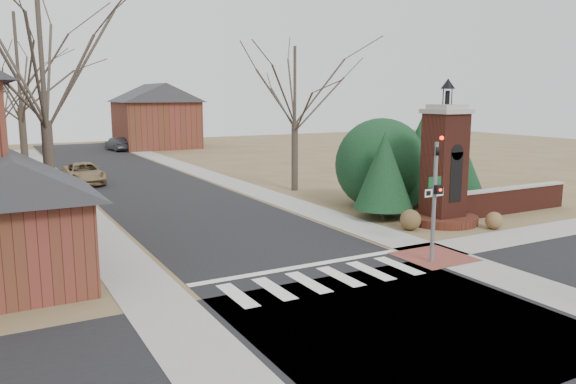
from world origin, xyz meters
TOP-DOWN VIEW (x-y plane):
  - ground at (0.00, 0.00)m, footprint 120.00×120.00m
  - main_street at (0.00, 22.00)m, footprint 8.00×70.00m
  - cross_street at (0.00, -3.00)m, footprint 120.00×8.00m
  - crosswalk_zone at (0.00, 0.80)m, footprint 8.00×2.20m
  - stop_bar at (0.00, 2.30)m, footprint 8.00×0.35m
  - sidewalk_right_main at (5.20, 22.00)m, footprint 2.00×60.00m
  - sidewalk_left at (-5.20, 22.00)m, footprint 2.00×60.00m
  - curb_apron at (4.80, 1.00)m, footprint 2.40×2.40m
  - traffic_signal_pole at (4.30, 0.57)m, footprint 0.28×0.41m
  - sign_post at (5.59, 1.99)m, footprint 0.90×0.07m
  - brick_gate_monument at (9.00, 4.99)m, footprint 3.20×3.20m
  - brick_garden_wall at (13.50, 5.00)m, footprint 7.50×0.50m
  - garage_left at (-8.52, 4.49)m, footprint 4.80×4.80m
  - house_distant_right at (7.99, 47.99)m, footprint 8.80×8.80m
  - evergreen_near at (7.20, 7.00)m, footprint 2.80×2.80m
  - evergreen_mid at (10.50, 8.20)m, footprint 3.40×3.40m
  - evergreen_far at (12.50, 7.20)m, footprint 2.40×2.40m
  - evergreen_mass at (9.00, 9.50)m, footprint 4.80×4.80m
  - bare_tree_0 at (-7.00, 9.00)m, footprint 8.05×8.05m
  - bare_tree_1 at (-7.00, 22.00)m, footprint 8.40×8.40m
  - bare_tree_2 at (-7.50, 35.00)m, footprint 7.35×7.35m
  - bare_tree_3 at (7.50, 16.00)m, footprint 7.00×7.00m
  - pickup_truck at (-3.40, 24.85)m, footprint 2.31×4.93m
  - distant_car at (3.40, 46.43)m, footprint 2.03×4.41m
  - dry_shrub_left at (6.80, 4.60)m, footprint 0.91×0.91m
  - dry_shrub_right at (10.12, 3.00)m, footprint 0.76×0.76m

SIDE VIEW (x-z plane):
  - ground at x=0.00m, z-range 0.00..0.00m
  - main_street at x=0.00m, z-range 0.00..0.01m
  - cross_street at x=0.00m, z-range 0.00..0.01m
  - crosswalk_zone at x=0.00m, z-range 0.00..0.02m
  - stop_bar at x=0.00m, z-range 0.00..0.02m
  - sidewalk_right_main at x=5.20m, z-range 0.00..0.02m
  - sidewalk_left at x=-5.20m, z-range 0.00..0.02m
  - curb_apron at x=4.80m, z-range 0.00..0.02m
  - dry_shrub_right at x=10.12m, z-range 0.00..0.76m
  - dry_shrub_left at x=6.80m, z-range 0.00..0.91m
  - brick_garden_wall at x=13.50m, z-range 0.01..1.31m
  - pickup_truck at x=-3.40m, z-range 0.00..1.36m
  - distant_car at x=3.40m, z-range 0.00..1.40m
  - evergreen_far at x=12.50m, z-range 0.25..3.55m
  - sign_post at x=5.59m, z-range 0.57..3.32m
  - brick_gate_monument at x=9.00m, z-range -1.07..5.40m
  - garage_left at x=-8.52m, z-range 0.09..4.38m
  - evergreen_near at x=7.20m, z-range 0.25..4.35m
  - evergreen_mass at x=9.00m, z-range 0.00..4.80m
  - traffic_signal_pole at x=4.30m, z-range 0.34..4.84m
  - evergreen_mid at x=10.50m, z-range 0.25..4.95m
  - house_distant_right at x=7.99m, z-range 0.00..7.30m
  - bare_tree_3 at x=7.50m, z-range 1.84..11.54m
  - bare_tree_2 at x=-7.50m, z-range 1.93..12.12m
  - bare_tree_0 at x=-7.00m, z-range 2.12..13.27m
  - bare_tree_1 at x=-7.00m, z-range 2.21..13.85m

